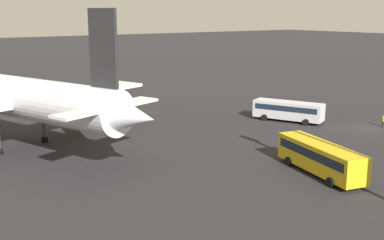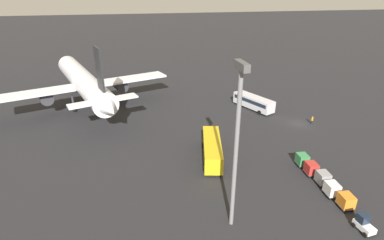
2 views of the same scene
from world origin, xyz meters
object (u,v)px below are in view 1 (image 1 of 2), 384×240
shuttle_bus_near (288,110)px  airplane (13,97)px  shuttle_bus_far (320,156)px  worker_person (383,121)px

shuttle_bus_near → airplane: bearing=52.6°
shuttle_bus_near → shuttle_bus_far: size_ratio=0.91×
worker_person → shuttle_bus_far: bearing=109.5°
airplane → worker_person: (-20.45, -47.69, -5.56)m
worker_person → airplane: bearing=66.8°
shuttle_bus_near → worker_person: bearing=-165.0°
worker_person → shuttle_bus_near: bearing=38.7°
airplane → worker_person: 52.19m
airplane → shuttle_bus_near: airplane is taller
shuttle_bus_far → airplane: bearing=51.4°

